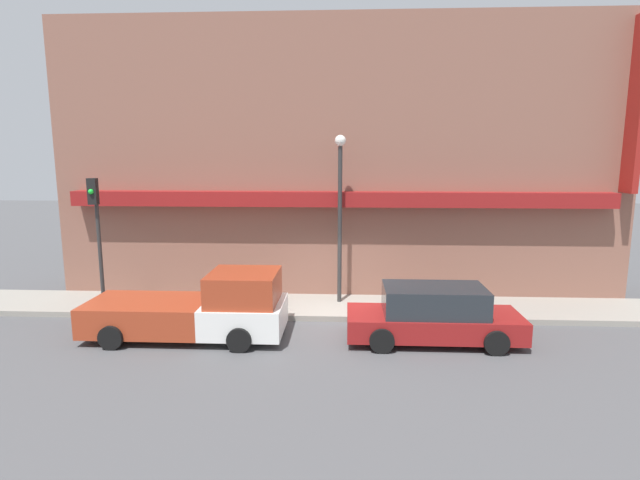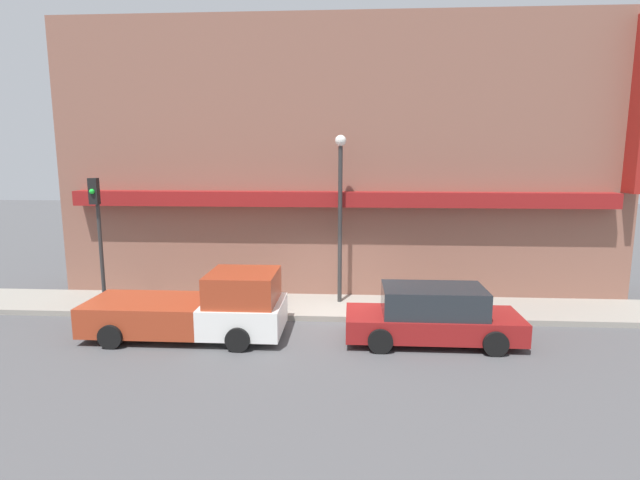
{
  "view_description": "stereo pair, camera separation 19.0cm",
  "coord_description": "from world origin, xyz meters",
  "px_view_note": "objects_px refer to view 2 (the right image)",
  "views": [
    {
      "loc": [
        0.26,
        -14.62,
        5.03
      ],
      "look_at": [
        -0.55,
        0.99,
        2.38
      ],
      "focal_mm": 28.0,
      "sensor_mm": 36.0,
      "label": 1
    },
    {
      "loc": [
        0.45,
        -14.61,
        5.03
      ],
      "look_at": [
        -0.55,
        0.99,
        2.38
      ],
      "focal_mm": 28.0,
      "sensor_mm": 36.0,
      "label": 2
    }
  ],
  "objects_px": {
    "pickup_truck": "(199,309)",
    "parked_car": "(433,316)",
    "fire_hydrant": "(394,303)",
    "street_lamp": "(340,199)",
    "traffic_light": "(98,221)"
  },
  "relations": [
    {
      "from": "pickup_truck",
      "to": "parked_car",
      "type": "bearing_deg",
      "value": 0.02
    },
    {
      "from": "street_lamp",
      "to": "traffic_light",
      "type": "height_order",
      "value": "street_lamp"
    },
    {
      "from": "pickup_truck",
      "to": "traffic_light",
      "type": "bearing_deg",
      "value": 154.55
    },
    {
      "from": "pickup_truck",
      "to": "parked_car",
      "type": "xyz_separation_m",
      "value": [
        6.45,
        0.0,
        -0.07
      ]
    },
    {
      "from": "fire_hydrant",
      "to": "parked_car",
      "type": "bearing_deg",
      "value": -65.64
    },
    {
      "from": "pickup_truck",
      "to": "parked_car",
      "type": "height_order",
      "value": "pickup_truck"
    },
    {
      "from": "parked_car",
      "to": "pickup_truck",
      "type": "bearing_deg",
      "value": 178.54
    },
    {
      "from": "fire_hydrant",
      "to": "street_lamp",
      "type": "xyz_separation_m",
      "value": [
        -1.73,
        1.14,
        3.12
      ]
    },
    {
      "from": "pickup_truck",
      "to": "traffic_light",
      "type": "xyz_separation_m",
      "value": [
        -3.67,
        1.75,
        2.21
      ]
    },
    {
      "from": "parked_car",
      "to": "fire_hydrant",
      "type": "xyz_separation_m",
      "value": [
        -0.87,
        1.92,
        -0.24
      ]
    },
    {
      "from": "pickup_truck",
      "to": "fire_hydrant",
      "type": "height_order",
      "value": "pickup_truck"
    },
    {
      "from": "parked_car",
      "to": "fire_hydrant",
      "type": "distance_m",
      "value": 2.12
    },
    {
      "from": "street_lamp",
      "to": "traffic_light",
      "type": "bearing_deg",
      "value": -170.07
    },
    {
      "from": "parked_car",
      "to": "traffic_light",
      "type": "distance_m",
      "value": 10.52
    },
    {
      "from": "pickup_truck",
      "to": "fire_hydrant",
      "type": "xyz_separation_m",
      "value": [
        5.58,
        1.92,
        -0.31
      ]
    }
  ]
}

